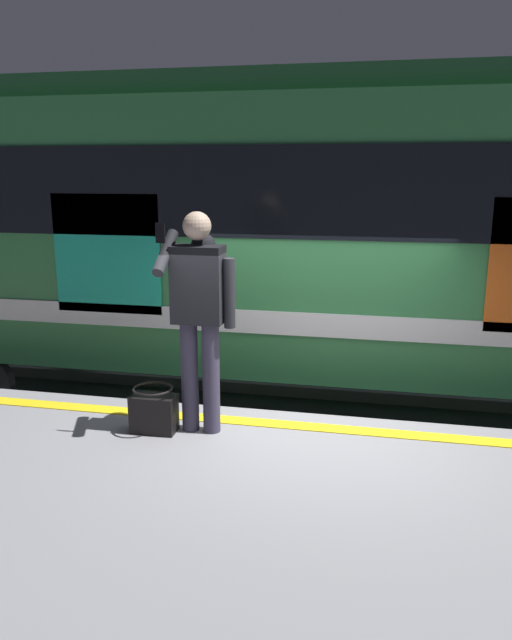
# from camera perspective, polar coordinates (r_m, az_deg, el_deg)

# --- Properties ---
(ground_plane) EXTENTS (24.99, 24.99, 0.00)m
(ground_plane) POSITION_cam_1_polar(r_m,az_deg,el_deg) (5.97, 4.67, -17.80)
(ground_plane) COLOR #3D3D3F
(safety_line) EXTENTS (13.66, 0.16, 0.01)m
(safety_line) POSITION_cam_1_polar(r_m,az_deg,el_deg) (5.23, 4.47, -9.81)
(safety_line) COLOR yellow
(safety_line) RESTS_ON platform
(track_rail_near) EXTENTS (18.13, 0.08, 0.16)m
(track_rail_near) POSITION_cam_1_polar(r_m,az_deg,el_deg) (7.35, 6.30, -10.74)
(track_rail_near) COLOR slate
(track_rail_near) RESTS_ON ground
(track_rail_far) EXTENTS (18.13, 0.08, 0.16)m
(track_rail_far) POSITION_cam_1_polar(r_m,az_deg,el_deg) (8.68, 7.25, -6.84)
(track_rail_far) COLOR slate
(track_rail_far) RESTS_ON ground
(train_carriage) EXTENTS (12.59, 2.81, 3.93)m
(train_carriage) POSITION_cam_1_polar(r_m,az_deg,el_deg) (7.43, 6.81, 8.93)
(train_carriage) COLOR #2D723F
(train_carriage) RESTS_ON ground
(passenger) EXTENTS (0.57, 0.55, 1.79)m
(passenger) POSITION_cam_1_polar(r_m,az_deg,el_deg) (4.85, -5.29, 1.43)
(passenger) COLOR #383347
(passenger) RESTS_ON platform
(handbag) EXTENTS (0.36, 0.33, 0.38)m
(handbag) POSITION_cam_1_polar(r_m,az_deg,el_deg) (5.13, -9.47, -8.36)
(handbag) COLOR black
(handbag) RESTS_ON platform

